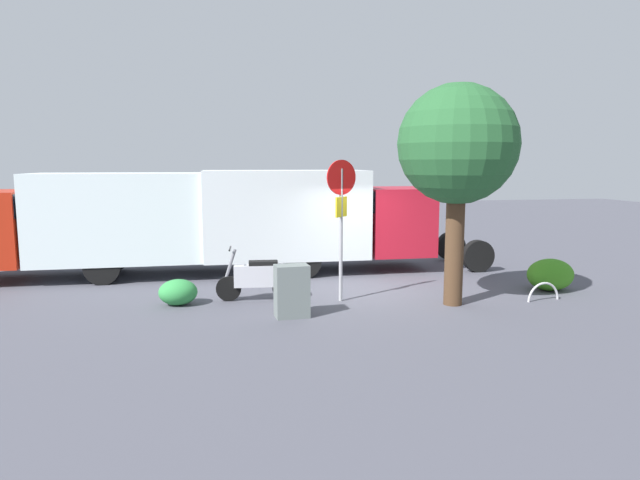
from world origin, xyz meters
name	(u,v)px	position (x,y,z in m)	size (l,w,h in m)	color
ground_plane	(372,290)	(0.00, 0.00, 0.00)	(60.00, 60.00, 0.00)	#474852
box_truck_near	(319,215)	(0.77, -2.73, 1.59)	(8.11, 2.39, 2.86)	black
box_truck_far	(83,220)	(7.07, -2.99, 1.57)	(8.15, 2.27, 2.79)	black
motorcycle	(258,277)	(2.79, 0.41, 0.52)	(1.81, 0.55, 1.20)	black
stop_sign	(341,208)	(1.00, 0.87, 2.08)	(0.71, 0.33, 3.13)	#9E9EA3
street_tree	(458,147)	(-1.31, 1.66, 3.40)	(2.53, 2.53, 4.72)	#47301E
utility_cabinet	(292,291)	(2.27, 1.94, 0.53)	(0.66, 0.43, 1.05)	slate
bike_rack_hoop	(543,301)	(-3.45, 1.77, 0.00)	(0.85, 0.85, 0.05)	#B7B7BC
shrub_near_sign	(550,275)	(-4.20, 0.86, 0.39)	(1.13, 0.92, 0.77)	#3D891F
shrub_mid_verge	(178,292)	(4.54, 0.50, 0.28)	(0.83, 0.68, 0.56)	#308841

